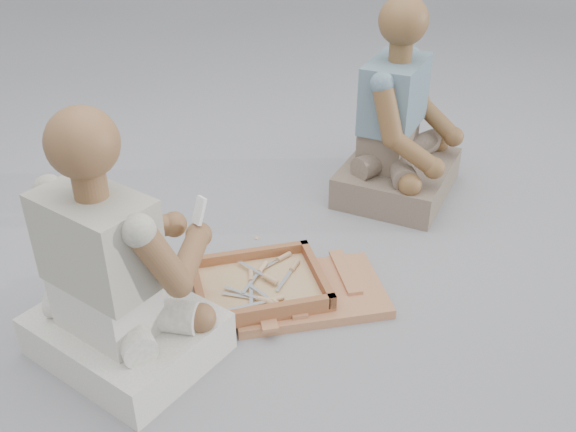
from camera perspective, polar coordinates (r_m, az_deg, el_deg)
ground at (r=2.63m, az=3.81°, el=-6.94°), size 60.00×60.00×0.00m
carved_panel at (r=2.60m, az=1.70°, el=-6.83°), size 0.72×0.60×0.04m
tool_tray at (r=2.57m, az=-2.58°, el=-6.16°), size 0.62×0.55×0.07m
chisel_0 at (r=2.48m, az=-2.44°, el=-7.41°), size 0.12×0.20×0.02m
chisel_1 at (r=2.47m, az=-1.65°, el=-7.52°), size 0.22×0.07×0.02m
chisel_2 at (r=2.45m, az=-1.09°, el=-7.73°), size 0.06×0.22×0.02m
chisel_3 at (r=2.62m, az=-2.50°, el=-4.83°), size 0.19×0.14×0.02m
chisel_4 at (r=2.48m, az=-2.27°, el=-7.42°), size 0.16×0.17×0.02m
chisel_5 at (r=2.58m, az=-3.30°, el=-5.62°), size 0.13×0.20×0.02m
chisel_6 at (r=2.70m, az=-0.70°, el=-3.81°), size 0.22×0.06×0.02m
chisel_7 at (r=2.64m, az=0.42°, el=-4.69°), size 0.19×0.14×0.02m
chisel_8 at (r=2.58m, az=-1.94°, el=-5.43°), size 0.07×0.22×0.02m
wood_chip_0 at (r=2.42m, az=-7.71°, el=-11.04°), size 0.02×0.02×0.00m
wood_chip_1 at (r=2.83m, az=1.80°, el=-3.77°), size 0.02×0.02×0.00m
wood_chip_2 at (r=2.47m, az=-1.64°, el=-9.73°), size 0.02×0.02×0.00m
wood_chip_3 at (r=2.57m, az=-8.78°, el=-8.30°), size 0.02×0.02×0.00m
wood_chip_4 at (r=2.96m, az=-2.78°, el=-1.98°), size 0.02×0.02×0.00m
wood_chip_5 at (r=2.61m, az=-8.92°, el=-7.67°), size 0.02×0.02×0.00m
wood_chip_6 at (r=2.48m, az=4.03°, el=-9.59°), size 0.02×0.02×0.00m
wood_chip_7 at (r=2.52m, az=-6.90°, el=-9.10°), size 0.02×0.02×0.00m
wood_chip_8 at (r=2.90m, az=0.52°, el=-2.74°), size 0.02×0.02×0.00m
wood_chip_9 at (r=2.65m, az=-5.03°, el=-6.62°), size 0.02×0.02×0.00m
craftsman at (r=2.24m, az=-14.99°, el=-5.44°), size 0.72×0.74×0.95m
companion at (r=3.25m, az=9.83°, el=7.31°), size 0.80×0.76×0.99m
mobile_phone at (r=2.32m, az=-7.89°, el=0.49°), size 0.05×0.05×0.10m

